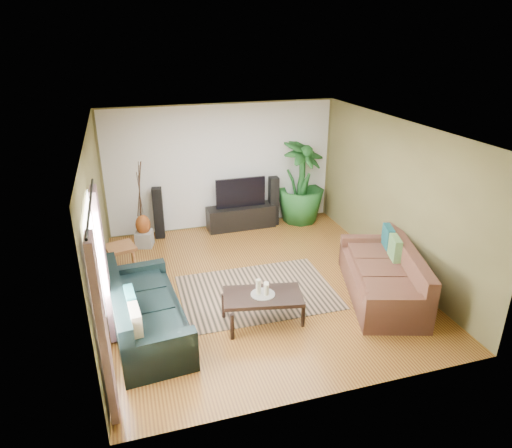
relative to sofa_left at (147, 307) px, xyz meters
name	(u,v)px	position (x,y,z in m)	size (l,w,h in m)	color
floor	(259,284)	(1.94, 0.84, -0.42)	(5.50, 5.50, 0.00)	#9D6B28
ceiling	(260,128)	(1.94, 0.84, 2.28)	(5.50, 5.50, 0.00)	white
wall_back	(222,167)	(1.94, 3.59, 0.93)	(5.00, 5.00, 0.00)	olive
wall_front	(334,300)	(1.94, -1.91, 0.93)	(5.00, 5.00, 0.00)	olive
wall_left	(98,229)	(-0.56, 0.84, 0.92)	(5.50, 5.50, 0.00)	olive
wall_right	(395,197)	(4.44, 0.84, 0.92)	(5.50, 5.50, 0.00)	olive
backwall_panel	(222,167)	(1.94, 3.58, 0.93)	(4.90, 4.90, 0.00)	white
window_pane	(96,278)	(-0.54, -0.76, 0.97)	(1.80, 1.80, 0.00)	white
curtain_near	(103,332)	(-0.49, -1.51, 0.72)	(0.08, 0.35, 2.20)	gray
curtain_far	(104,267)	(-0.49, -0.01, 0.72)	(0.08, 0.35, 2.20)	gray
curtain_rod	(90,205)	(-0.49, -0.76, 1.87)	(0.03, 0.03, 1.90)	black
sofa_left	(147,307)	(0.00, 0.00, 0.00)	(2.18, 0.94, 0.85)	black
sofa_right	(382,272)	(3.75, -0.06, 0.00)	(2.23, 1.00, 0.85)	#563124
area_rug	(257,292)	(1.83, 0.59, -0.42)	(2.53, 1.80, 0.01)	#A58161
coffee_table	(263,308)	(1.66, -0.24, -0.19)	(1.15, 0.63, 0.47)	black
candle_tray	(263,294)	(1.66, -0.24, 0.06)	(0.36, 0.36, 0.02)	gray
candle_tall	(258,287)	(1.60, -0.21, 0.18)	(0.07, 0.07, 0.23)	beige
candle_mid	(266,289)	(1.70, -0.28, 0.15)	(0.07, 0.07, 0.18)	beige
candle_short	(266,287)	(1.73, -0.18, 0.14)	(0.07, 0.07, 0.15)	silver
tv_stand	(241,217)	(2.28, 3.34, -0.18)	(1.49, 0.45, 0.50)	black
television	(241,193)	(2.28, 3.34, 0.40)	(1.10, 0.06, 0.65)	black
speaker_left	(158,213)	(0.50, 3.34, 0.12)	(0.20, 0.22, 1.09)	black
speaker_right	(274,201)	(3.04, 3.34, 0.12)	(0.20, 0.22, 1.10)	black
potted_plant	(301,181)	(3.68, 3.34, 0.52)	(1.06, 1.06, 1.89)	#1B531F
plant_pot	(300,215)	(3.68, 3.34, -0.29)	(0.35, 0.35, 0.27)	black
pedestal	(144,239)	(0.15, 2.97, -0.26)	(0.32, 0.32, 0.32)	gray
vase	(143,225)	(0.15, 2.97, 0.05)	(0.30, 0.30, 0.41)	brown
side_table	(122,259)	(-0.31, 1.99, -0.17)	(0.49, 0.49, 0.52)	brown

